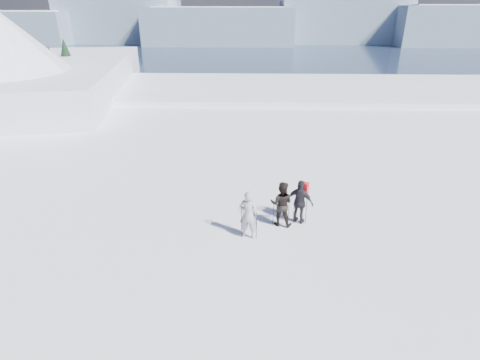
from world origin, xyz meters
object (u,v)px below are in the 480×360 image
object	(u,v)px
skier_pack	(300,202)
skis_loose	(283,199)
skier_grey	(248,215)
skier_dark	(281,204)

from	to	relation	value
skier_pack	skis_loose	distance (m)	2.28
skis_loose	skier_grey	bearing A→B (deg)	-116.66
skier_grey	skis_loose	size ratio (longest dim) A/B	1.18
skier_grey	skier_dark	world-z (taller)	skier_grey
skier_dark	skier_grey	bearing A→B (deg)	48.53
skier_dark	skis_loose	distance (m)	2.41
skier_grey	skier_pack	distance (m)	2.41
skier_dark	skis_loose	bearing A→B (deg)	-84.72
skis_loose	skier_dark	bearing A→B (deg)	-96.91
skier_grey	skis_loose	distance (m)	3.70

